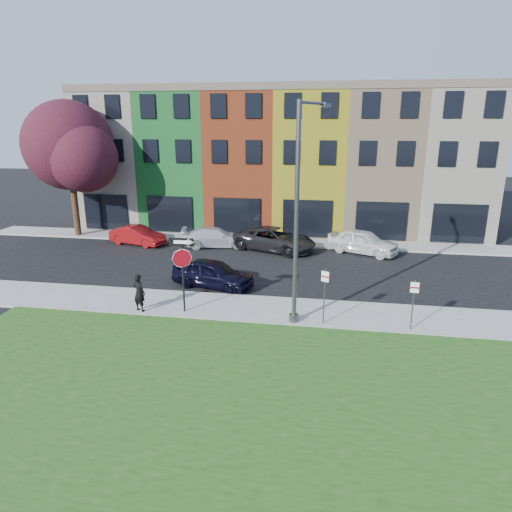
% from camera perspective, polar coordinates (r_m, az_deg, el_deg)
% --- Properties ---
extents(ground, '(120.00, 120.00, 0.00)m').
position_cam_1_polar(ground, '(17.25, 3.17, -11.00)').
color(ground, black).
rests_on(ground, ground).
extents(sidewalk_near, '(40.00, 3.00, 0.12)m').
position_cam_1_polar(sidewalk_near, '(19.87, 9.93, -7.21)').
color(sidewalk_near, gray).
rests_on(sidewalk_near, ground).
extents(sidewalk_far, '(40.00, 2.40, 0.12)m').
position_cam_1_polar(sidewalk_far, '(31.58, 0.78, 1.92)').
color(sidewalk_far, gray).
rests_on(sidewalk_far, ground).
extents(rowhouse_block, '(30.00, 10.12, 10.00)m').
position_cam_1_polar(rowhouse_block, '(36.78, 3.08, 11.74)').
color(rowhouse_block, beige).
rests_on(rowhouse_block, ground).
extents(stop_sign, '(1.05, 0.11, 3.25)m').
position_cam_1_polar(stop_sign, '(19.19, -9.23, -0.48)').
color(stop_sign, black).
rests_on(stop_sign, sidewalk_near).
extents(man, '(0.86, 0.78, 1.65)m').
position_cam_1_polar(man, '(20.12, -14.41, -4.46)').
color(man, black).
rests_on(man, sidewalk_near).
extents(sedan_near, '(3.67, 4.95, 1.41)m').
position_cam_1_polar(sedan_near, '(22.78, -5.40, -2.19)').
color(sedan_near, black).
rests_on(sedan_near, ground).
extents(parked_car_red, '(3.25, 4.52, 1.27)m').
position_cam_1_polar(parked_car_red, '(31.68, -14.59, 2.51)').
color(parked_car_red, maroon).
rests_on(parked_car_red, ground).
extents(parked_car_silver, '(3.75, 5.21, 1.28)m').
position_cam_1_polar(parked_car_silver, '(30.26, -5.07, 2.35)').
color(parked_car_silver, '#BBBAC0').
rests_on(parked_car_silver, ground).
extents(parked_car_dark, '(5.99, 6.96, 1.48)m').
position_cam_1_polar(parked_car_dark, '(29.24, 2.36, 2.11)').
color(parked_car_dark, black).
rests_on(parked_car_dark, ground).
extents(parked_car_white, '(5.15, 5.78, 1.51)m').
position_cam_1_polar(parked_car_white, '(29.32, 13.22, 1.75)').
color(parked_car_white, silver).
rests_on(parked_car_white, ground).
extents(street_lamp, '(1.30, 2.41, 8.60)m').
position_cam_1_polar(street_lamp, '(17.71, 5.39, 5.00)').
color(street_lamp, '#4A4D4F').
rests_on(street_lamp, sidewalk_near).
extents(parking_sign_a, '(0.30, 0.16, 2.32)m').
position_cam_1_polar(parking_sign_a, '(18.28, 8.56, -4.20)').
color(parking_sign_a, '#4A4D4F').
rests_on(parking_sign_a, sidewalk_near).
extents(parking_sign_b, '(0.32, 0.10, 2.03)m').
position_cam_1_polar(parking_sign_b, '(18.63, 19.09, -5.07)').
color(parking_sign_b, '#4A4D4F').
rests_on(parking_sign_b, sidewalk_near).
extents(tree_purple, '(7.31, 6.39, 9.34)m').
position_cam_1_polar(tree_purple, '(34.68, -22.14, 12.42)').
color(tree_purple, black).
rests_on(tree_purple, sidewalk_far).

